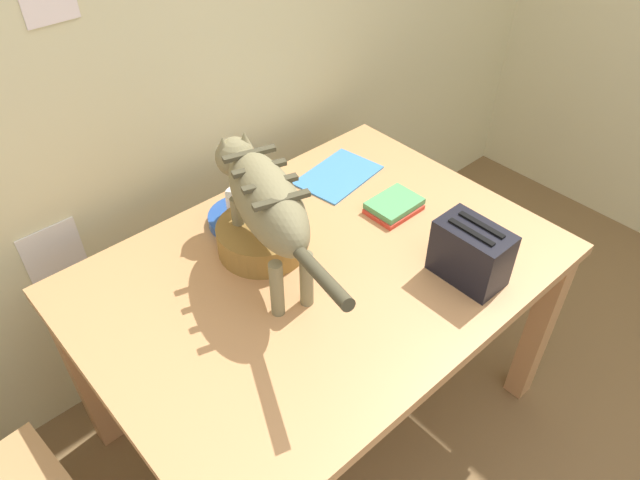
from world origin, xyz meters
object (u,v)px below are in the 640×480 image
Objects in this scene: dining_table at (320,287)px; coffee_mug at (242,203)px; book_stack at (394,206)px; magazine at (338,175)px; toaster at (471,253)px; cat at (264,199)px; saucer_bowl at (242,218)px; wicker_basket at (262,237)px.

coffee_mug is (-0.04, 0.31, 0.16)m from dining_table.
magazine is at bearing 89.95° from book_stack.
toaster is (0.28, -0.30, 0.17)m from dining_table.
dining_table is at bearing -82.67° from coffee_mug.
cat is 3.49× the size of saucer_bowl.
wicker_basket reaches higher than dining_table.
coffee_mug is 0.69m from toaster.
cat reaches higher than saucer_bowl.
coffee_mug is 0.46× the size of magazine.
wicker_basket is (-0.03, -0.14, -0.03)m from coffee_mug.
cat reaches higher than wicker_basket.
toaster is (0.32, -0.61, 0.01)m from coffee_mug.
coffee_mug reaches higher than wicker_basket.
cat is at bearing -107.66° from coffee_mug.
toaster reaches higher than wicker_basket.
coffee_mug is at bearing 0.00° from saucer_bowl.
coffee_mug is at bearing 168.16° from magazine.
cat is at bearing 172.54° from book_stack.
wicker_basket is (-0.42, -0.12, 0.04)m from magazine.
magazine is at bearing 16.20° from wicker_basket.
coffee_mug is at bearing 144.55° from book_stack.
toaster is (0.32, -0.61, 0.07)m from saucer_bowl.
book_stack is at bearing -98.98° from magazine.
cat is at bearing 134.28° from toaster.
cat reaches higher than toaster.
saucer_bowl is at bearing 97.94° from dining_table.
cat is 0.32m from saucer_bowl.
cat is 5.69× the size of coffee_mug.
wicker_basket is at bearing 113.39° from dining_table.
saucer_bowl is 0.39m from magazine.
dining_table is 0.35m from coffee_mug.
magazine is 1.06× the size of wicker_basket.
magazine is at bearing -2.89° from saucer_bowl.
book_stack is (0.39, -0.28, 0.00)m from saucer_bowl.
coffee_mug is at bearing 97.33° from dining_table.
saucer_bowl is (-0.04, 0.31, 0.10)m from dining_table.
coffee_mug is (0.07, 0.22, -0.17)m from cat.
toaster is at bearing -105.65° from magazine.
toaster reaches higher than coffee_mug.
saucer_bowl is at bearing 144.79° from book_stack.
dining_table is 6.66× the size of toaster.
saucer_bowl is at bearing 90.00° from cat.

